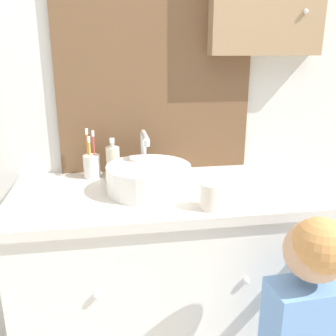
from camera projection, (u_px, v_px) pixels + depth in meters
wall_back at (157, 80)px, 1.59m from camera, size 3.20×0.18×2.50m
vanity_counter at (162, 290)px, 1.55m from camera, size 1.12×0.56×0.90m
sink_basin at (149, 177)px, 1.39m from camera, size 0.31×0.37×0.20m
toothbrush_holder at (92, 165)px, 1.54m from camera, size 0.07×0.07×0.20m
soap_dispenser at (113, 162)px, 1.53m from camera, size 0.06×0.06×0.17m
drinking_cup at (212, 196)px, 1.23m from camera, size 0.08×0.08×0.09m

